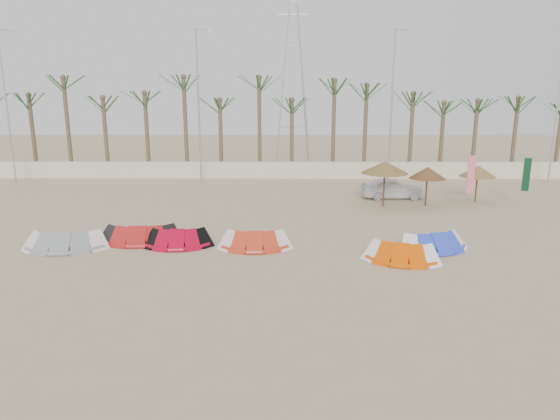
{
  "coord_description": "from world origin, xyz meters",
  "views": [
    {
      "loc": [
        0.14,
        -16.89,
        6.87
      ],
      "look_at": [
        0.0,
        6.0,
        1.3
      ],
      "focal_mm": 32.0,
      "sensor_mm": 36.0,
      "label": 1
    }
  ],
  "objects_px": {
    "kite_grey": "(68,238)",
    "parasol_left": "(385,167)",
    "kite_red_right": "(255,238)",
    "kite_blue": "(433,239)",
    "parasol_mid": "(428,173)",
    "kite_red_mid": "(179,236)",
    "kite_orange": "(399,250)",
    "car": "(392,188)",
    "parasol_right": "(478,171)",
    "kite_red_left": "(141,232)"
  },
  "relations": [
    {
      "from": "kite_orange",
      "to": "parasol_left",
      "type": "relative_size",
      "value": 1.19
    },
    {
      "from": "kite_red_right",
      "to": "parasol_mid",
      "type": "xyz_separation_m",
      "value": [
        9.87,
        8.22,
        1.58
      ]
    },
    {
      "from": "kite_blue",
      "to": "car",
      "type": "xyz_separation_m",
      "value": [
        0.38,
        10.41,
        0.25
      ]
    },
    {
      "from": "kite_orange",
      "to": "parasol_left",
      "type": "height_order",
      "value": "parasol_left"
    },
    {
      "from": "kite_red_left",
      "to": "parasol_mid",
      "type": "bearing_deg",
      "value": 25.63
    },
    {
      "from": "kite_orange",
      "to": "car",
      "type": "height_order",
      "value": "car"
    },
    {
      "from": "kite_red_left",
      "to": "kite_orange",
      "type": "bearing_deg",
      "value": -13.03
    },
    {
      "from": "kite_red_mid",
      "to": "kite_blue",
      "type": "bearing_deg",
      "value": -2.23
    },
    {
      "from": "kite_orange",
      "to": "parasol_right",
      "type": "distance_m",
      "value": 13.12
    },
    {
      "from": "kite_blue",
      "to": "parasol_mid",
      "type": "distance_m",
      "value": 8.78
    },
    {
      "from": "kite_red_right",
      "to": "kite_orange",
      "type": "relative_size",
      "value": 0.95
    },
    {
      "from": "kite_grey",
      "to": "parasol_mid",
      "type": "height_order",
      "value": "parasol_mid"
    },
    {
      "from": "kite_orange",
      "to": "car",
      "type": "xyz_separation_m",
      "value": [
        2.21,
        11.93,
        0.25
      ]
    },
    {
      "from": "kite_grey",
      "to": "parasol_mid",
      "type": "xyz_separation_m",
      "value": [
        18.2,
        8.36,
        1.58
      ]
    },
    {
      "from": "kite_red_left",
      "to": "kite_grey",
      "type": "bearing_deg",
      "value": -160.56
    },
    {
      "from": "kite_orange",
      "to": "parasol_right",
      "type": "relative_size",
      "value": 1.44
    },
    {
      "from": "kite_orange",
      "to": "car",
      "type": "bearing_deg",
      "value": 79.49
    },
    {
      "from": "kite_orange",
      "to": "parasol_right",
      "type": "height_order",
      "value": "parasol_right"
    },
    {
      "from": "kite_red_right",
      "to": "parasol_left",
      "type": "height_order",
      "value": "parasol_left"
    },
    {
      "from": "kite_grey",
      "to": "kite_red_left",
      "type": "distance_m",
      "value": 3.18
    },
    {
      "from": "parasol_mid",
      "to": "kite_orange",
      "type": "bearing_deg",
      "value": -111.14
    },
    {
      "from": "kite_red_left",
      "to": "kite_blue",
      "type": "distance_m",
      "value": 13.25
    },
    {
      "from": "kite_orange",
      "to": "parasol_right",
      "type": "bearing_deg",
      "value": 56.48
    },
    {
      "from": "kite_red_mid",
      "to": "parasol_right",
      "type": "relative_size",
      "value": 1.34
    },
    {
      "from": "kite_red_right",
      "to": "parasol_left",
      "type": "bearing_deg",
      "value": 47.4
    },
    {
      "from": "kite_blue",
      "to": "parasol_left",
      "type": "distance_m",
      "value": 8.31
    },
    {
      "from": "kite_red_mid",
      "to": "parasol_mid",
      "type": "xyz_separation_m",
      "value": [
        13.32,
        7.97,
        1.58
      ]
    },
    {
      "from": "kite_blue",
      "to": "parasol_left",
      "type": "relative_size",
      "value": 1.25
    },
    {
      "from": "kite_orange",
      "to": "kite_red_right",
      "type": "bearing_deg",
      "value": 164.2
    },
    {
      "from": "kite_grey",
      "to": "kite_red_right",
      "type": "xyz_separation_m",
      "value": [
        8.33,
        0.13,
        -0.0
      ]
    },
    {
      "from": "kite_blue",
      "to": "kite_red_right",
      "type": "bearing_deg",
      "value": 178.66
    },
    {
      "from": "kite_grey",
      "to": "parasol_right",
      "type": "xyz_separation_m",
      "value": [
        21.56,
        9.29,
        1.53
      ]
    },
    {
      "from": "kite_red_left",
      "to": "parasol_left",
      "type": "distance_m",
      "value": 14.5
    },
    {
      "from": "kite_red_mid",
      "to": "parasol_right",
      "type": "xyz_separation_m",
      "value": [
        16.67,
        8.9,
        1.53
      ]
    },
    {
      "from": "kite_red_mid",
      "to": "parasol_left",
      "type": "distance_m",
      "value": 13.27
    },
    {
      "from": "kite_blue",
      "to": "parasol_mid",
      "type": "height_order",
      "value": "parasol_mid"
    },
    {
      "from": "kite_red_right",
      "to": "car",
      "type": "distance_m",
      "value": 13.14
    },
    {
      "from": "kite_red_mid",
      "to": "parasol_left",
      "type": "height_order",
      "value": "parasol_left"
    },
    {
      "from": "kite_grey",
      "to": "kite_red_right",
      "type": "bearing_deg",
      "value": 0.91
    },
    {
      "from": "parasol_left",
      "to": "kite_red_mid",
      "type": "bearing_deg",
      "value": -144.53
    },
    {
      "from": "kite_orange",
      "to": "car",
      "type": "distance_m",
      "value": 12.14
    },
    {
      "from": "parasol_left",
      "to": "kite_red_left",
      "type": "bearing_deg",
      "value": -151.08
    },
    {
      "from": "kite_grey",
      "to": "parasol_left",
      "type": "height_order",
      "value": "parasol_left"
    },
    {
      "from": "kite_grey",
      "to": "kite_red_mid",
      "type": "distance_m",
      "value": 4.9
    },
    {
      "from": "kite_blue",
      "to": "parasol_left",
      "type": "height_order",
      "value": "parasol_left"
    },
    {
      "from": "kite_red_mid",
      "to": "car",
      "type": "distance_m",
      "value": 15.37
    },
    {
      "from": "kite_red_left",
      "to": "kite_red_right",
      "type": "distance_m",
      "value": 5.42
    },
    {
      "from": "kite_red_right",
      "to": "parasol_mid",
      "type": "bearing_deg",
      "value": 39.8
    },
    {
      "from": "kite_red_mid",
      "to": "kite_red_right",
      "type": "height_order",
      "value": "same"
    },
    {
      "from": "kite_grey",
      "to": "kite_orange",
      "type": "height_order",
      "value": "same"
    }
  ]
}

